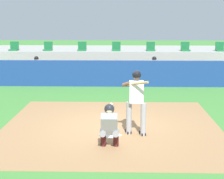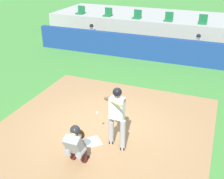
{
  "view_description": "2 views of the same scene",
  "coord_description": "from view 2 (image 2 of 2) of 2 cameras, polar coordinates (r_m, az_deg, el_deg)",
  "views": [
    {
      "loc": [
        0.3,
        -10.39,
        3.23
      ],
      "look_at": [
        0.0,
        0.7,
        1.0
      ],
      "focal_mm": 58.61,
      "sensor_mm": 36.0,
      "label": 1
    },
    {
      "loc": [
        2.92,
        -6.67,
        4.86
      ],
      "look_at": [
        0.0,
        0.7,
        1.0
      ],
      "focal_mm": 45.06,
      "sensor_mm": 36.0,
      "label": 2
    }
  ],
  "objects": [
    {
      "name": "stadium_seat_3",
      "position": [
        16.65,
        11.42,
        13.95
      ],
      "size": [
        0.46,
        0.46,
        0.48
      ],
      "color": "#196033",
      "rests_on": "stands_platform"
    },
    {
      "name": "batter_at_plate",
      "position": [
        7.43,
        0.96,
        -5.01
      ],
      "size": [
        0.7,
        0.75,
        1.8
      ],
      "color": "#99999E",
      "rests_on": "ground"
    },
    {
      "name": "stands_platform",
      "position": [
        18.29,
        12.15,
        12.25
      ],
      "size": [
        15.0,
        4.4,
        1.4
      ],
      "primitive_type": "cube",
      "color": "#9E9E99",
      "rests_on": "ground"
    },
    {
      "name": "dugout_player_0",
      "position": [
        16.15,
        -4.31,
        10.87
      ],
      "size": [
        0.49,
        0.7,
        1.3
      ],
      "color": "#939399",
      "rests_on": "ground"
    },
    {
      "name": "stadium_seat_2",
      "position": [
        17.07,
        5.12,
        14.63
      ],
      "size": [
        0.46,
        0.46,
        0.48
      ],
      "color": "#196033",
      "rests_on": "stands_platform"
    },
    {
      "name": "home_plate",
      "position": [
        8.15,
        -3.96,
        -10.52
      ],
      "size": [
        0.62,
        0.62,
        0.02
      ],
      "primitive_type": "cube",
      "rotation": [
        0.0,
        0.0,
        0.79
      ],
      "color": "white",
      "rests_on": "dirt_infield"
    },
    {
      "name": "ground_plane",
      "position": [
        8.76,
        -1.7,
        -7.77
      ],
      "size": [
        80.0,
        80.0,
        0.0
      ],
      "primitive_type": "plane",
      "color": "#428438"
    },
    {
      "name": "stadium_seat_0",
      "position": [
        18.46,
        -6.38,
        15.43
      ],
      "size": [
        0.46,
        0.46,
        0.48
      ],
      "color": "#196033",
      "rests_on": "stands_platform"
    },
    {
      "name": "catcher_crouched",
      "position": [
        7.16,
        -7.33,
        -10.75
      ],
      "size": [
        0.48,
        1.61,
        1.13
      ],
      "color": "gray",
      "rests_on": "ground"
    },
    {
      "name": "dugout_wall",
      "position": [
        14.15,
        8.78,
        8.13
      ],
      "size": [
        13.0,
        0.3,
        1.2
      ],
      "primitive_type": "cube",
      "color": "navy",
      "rests_on": "ground"
    },
    {
      "name": "dugout_player_1",
      "position": [
        14.66,
        16.85,
        8.26
      ],
      "size": [
        0.49,
        0.7,
        1.3
      ],
      "color": "#939399",
      "rests_on": "ground"
    },
    {
      "name": "stadium_seat_4",
      "position": [
        16.43,
        17.93,
        13.07
      ],
      "size": [
        0.46,
        0.46,
        0.48
      ],
      "color": "#196033",
      "rests_on": "stands_platform"
    },
    {
      "name": "stadium_seat_1",
      "position": [
        17.68,
        -0.85,
        15.12
      ],
      "size": [
        0.46,
        0.46,
        0.48
      ],
      "color": "#196033",
      "rests_on": "stands_platform"
    },
    {
      "name": "dugout_bench",
      "position": [
        15.19,
        9.59,
        7.83
      ],
      "size": [
        11.8,
        0.44,
        0.45
      ],
      "primitive_type": "cube",
      "color": "olive",
      "rests_on": "ground"
    },
    {
      "name": "dirt_infield",
      "position": [
        8.75,
        -1.71,
        -7.74
      ],
      "size": [
        6.4,
        6.4,
        0.01
      ],
      "primitive_type": "cube",
      "color": "#9E754C",
      "rests_on": "ground"
    }
  ]
}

